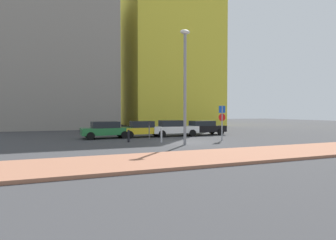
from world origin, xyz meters
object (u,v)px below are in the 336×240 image
traffic_bollard_mid (161,135)px  parked_car_black (203,127)px  parked_car_white (174,128)px  parking_meter (149,129)px  traffic_bollard_near (129,136)px  parked_car_yellow (143,129)px  parked_car_green (106,129)px  parking_sign_post (222,119)px  street_lamp (185,78)px

traffic_bollard_mid → parked_car_black: bearing=38.0°
parked_car_white → parked_car_black: (3.20, 0.21, -0.03)m
parking_meter → traffic_bollard_near: parking_meter is taller
parked_car_yellow → parking_meter: (-0.27, -2.92, 0.20)m
parked_car_green → parking_sign_post: parking_sign_post is taller
parked_car_white → traffic_bollard_mid: (-2.76, -4.45, -0.23)m
parked_car_yellow → street_lamp: 7.70m
parked_car_black → parking_sign_post: (-1.08, -5.19, 1.00)m
parked_car_white → street_lamp: bearing=-105.2°
parked_car_white → parking_sign_post: 5.50m
parking_meter → street_lamp: street_lamp is taller
parked_car_yellow → parking_sign_post: bearing=-45.6°
street_lamp → parked_car_white: bearing=74.8°
parking_sign_post → traffic_bollard_mid: bearing=173.8°
parking_sign_post → street_lamp: bearing=-159.6°
parking_meter → traffic_bollard_mid: parking_meter is taller
traffic_bollard_near → traffic_bollard_mid: 2.48m
parked_car_white → parking_meter: size_ratio=3.00×
parked_car_black → traffic_bollard_near: parked_car_black is taller
parked_car_green → parking_meter: size_ratio=2.88×
parking_meter → parked_car_black: bearing=24.8°
parked_car_white → parked_car_black: parked_car_white is taller
parked_car_black → parked_car_white: bearing=-176.3°
parked_car_black → street_lamp: size_ratio=0.56×
parked_car_green → parked_car_white: size_ratio=0.96×
parked_car_yellow → traffic_bollard_mid: (0.17, -4.62, -0.21)m
parked_car_green → parking_sign_post: bearing=-31.6°
traffic_bollard_near → traffic_bollard_mid: traffic_bollard_mid is taller
parked_car_yellow → traffic_bollard_near: parked_car_yellow is taller
parked_car_white → street_lamp: street_lamp is taller
parked_car_yellow → traffic_bollard_near: 4.17m
parking_sign_post → traffic_bollard_near: (-7.14, 1.56, -1.28)m
parked_car_yellow → parked_car_green: bearing=-179.8°
traffic_bollard_near → traffic_bollard_mid: bearing=-24.4°
parking_sign_post → traffic_bollard_mid: size_ratio=2.57×
parked_car_white → parking_sign_post: size_ratio=1.59×
parked_car_black → traffic_bollard_near: size_ratio=4.81×
parked_car_green → traffic_bollard_near: (1.21, -3.58, -0.30)m
parking_meter → traffic_bollard_near: bearing=-159.6°
parked_car_black → parking_sign_post: bearing=-101.7°
parked_car_yellow → parked_car_black: size_ratio=0.94×
parked_car_white → traffic_bollard_near: (-5.02, -3.42, -0.31)m
parking_sign_post → traffic_bollard_near: 7.42m
traffic_bollard_mid → parked_car_yellow: bearing=92.1°
parked_car_black → street_lamp: (-4.94, -6.63, 3.82)m
street_lamp → traffic_bollard_mid: size_ratio=7.28×
street_lamp → traffic_bollard_near: bearing=137.6°
parked_car_yellow → parking_sign_post: size_ratio=1.50×
parked_car_green → traffic_bollard_near: parked_car_green is taller
parking_meter → traffic_bollard_near: 2.00m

